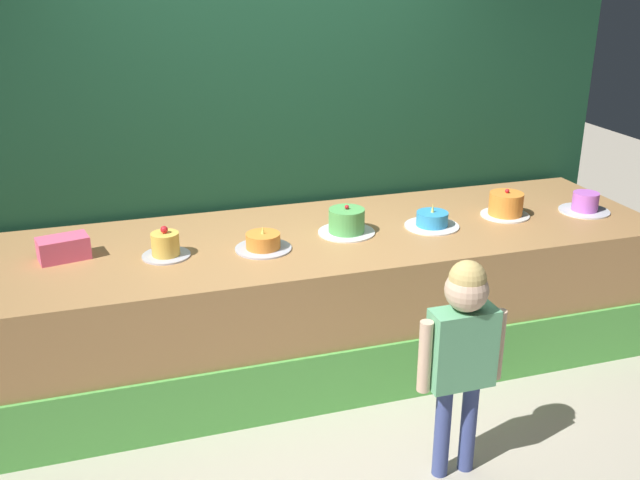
{
  "coord_description": "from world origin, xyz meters",
  "views": [
    {
      "loc": [
        -1.07,
        -3.17,
        2.31
      ],
      "look_at": [
        0.03,
        0.35,
        0.87
      ],
      "focal_mm": 40.6,
      "sensor_mm": 36.0,
      "label": 1
    }
  ],
  "objects": [
    {
      "name": "stage_platform",
      "position": [
        0.0,
        0.58,
        0.4
      ],
      "size": [
        4.31,
        1.19,
        0.81
      ],
      "color": "#B27F4C",
      "rests_on": "ground_plane"
    },
    {
      "name": "cake_right",
      "position": [
        1.31,
        0.55,
        0.88
      ],
      "size": [
        0.3,
        0.3,
        0.18
      ],
      "color": "white",
      "rests_on": "stage_platform"
    },
    {
      "name": "pink_box",
      "position": [
        -1.31,
        0.64,
        0.87
      ],
      "size": [
        0.28,
        0.2,
        0.12
      ],
      "primitive_type": "cube",
      "rotation": [
        0.0,
        0.0,
        0.21
      ],
      "color": "#F95D88",
      "rests_on": "stage_platform"
    },
    {
      "name": "cake_center_right",
      "position": [
        0.78,
        0.5,
        0.85
      ],
      "size": [
        0.33,
        0.33,
        0.15
      ],
      "color": "white",
      "rests_on": "stage_platform"
    },
    {
      "name": "child_figure",
      "position": [
        0.39,
        -0.64,
        0.71
      ],
      "size": [
        0.42,
        0.19,
        1.1
      ],
      "color": "#3F4C8C",
      "rests_on": "ground_plane"
    },
    {
      "name": "cake_far_right",
      "position": [
        1.83,
        0.47,
        0.86
      ],
      "size": [
        0.31,
        0.31,
        0.13
      ],
      "color": "silver",
      "rests_on": "stage_platform"
    },
    {
      "name": "cake_center_left",
      "position": [
        0.26,
        0.56,
        0.88
      ],
      "size": [
        0.33,
        0.33,
        0.17
      ],
      "color": "white",
      "rests_on": "stage_platform"
    },
    {
      "name": "ground_plane",
      "position": [
        0.0,
        0.0,
        0.0
      ],
      "size": [
        12.0,
        12.0,
        0.0
      ],
      "primitive_type": "plane",
      "color": "#BCB29E"
    },
    {
      "name": "curtain_backdrop",
      "position": [
        0.0,
        1.27,
        1.59
      ],
      "size": [
        4.69,
        0.08,
        3.18
      ],
      "primitive_type": "cube",
      "color": "#19472D",
      "rests_on": "ground_plane"
    },
    {
      "name": "cake_left",
      "position": [
        -0.26,
        0.46,
        0.85
      ],
      "size": [
        0.31,
        0.31,
        0.13
      ],
      "color": "silver",
      "rests_on": "stage_platform"
    },
    {
      "name": "cake_far_left",
      "position": [
        -0.78,
        0.52,
        0.87
      ],
      "size": [
        0.26,
        0.26,
        0.17
      ],
      "color": "silver",
      "rests_on": "stage_platform"
    }
  ]
}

